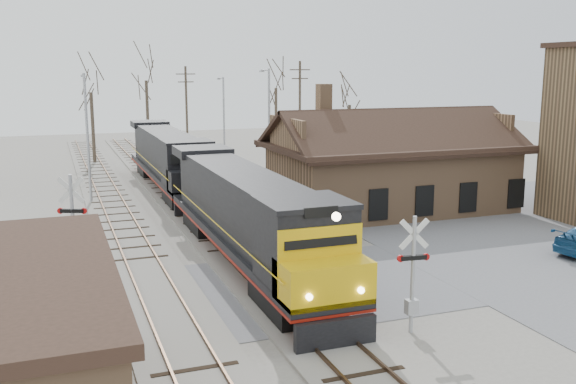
# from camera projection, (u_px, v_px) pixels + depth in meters

# --- Properties ---
(ground) EXTENTS (140.00, 140.00, 0.00)m
(ground) POSITION_uv_depth(u_px,v_px,m) (273.00, 290.00, 25.86)
(ground) COLOR gray
(ground) RESTS_ON ground
(road) EXTENTS (60.00, 9.00, 0.03)m
(road) POSITION_uv_depth(u_px,v_px,m) (273.00, 290.00, 25.86)
(road) COLOR slate
(road) RESTS_ON ground
(parking_lot) EXTENTS (22.00, 26.00, 0.03)m
(parking_lot) POSITION_uv_depth(u_px,v_px,m) (555.00, 229.00, 35.69)
(parking_lot) COLOR slate
(parking_lot) RESTS_ON ground
(track_main) EXTENTS (3.40, 90.00, 0.24)m
(track_main) POSITION_uv_depth(u_px,v_px,m) (194.00, 213.00, 39.67)
(track_main) COLOR gray
(track_main) RESTS_ON ground
(track_siding) EXTENTS (3.40, 90.00, 0.24)m
(track_siding) POSITION_uv_depth(u_px,v_px,m) (120.00, 218.00, 38.13)
(track_siding) COLOR gray
(track_siding) RESTS_ON ground
(depot) EXTENTS (15.20, 9.31, 7.90)m
(depot) POSITION_uv_depth(u_px,v_px,m) (390.00, 172.00, 40.56)
(depot) COLOR #946D4C
(depot) RESTS_ON ground
(locomotive_lead) EXTENTS (2.98, 19.93, 4.42)m
(locomotive_lead) POSITION_uv_depth(u_px,v_px,m) (249.00, 217.00, 28.48)
(locomotive_lead) COLOR black
(locomotive_lead) RESTS_ON ground
(locomotive_trailing) EXTENTS (2.98, 19.93, 4.19)m
(locomotive_trailing) POSITION_uv_depth(u_px,v_px,m) (169.00, 159.00, 47.09)
(locomotive_trailing) COLOR black
(locomotive_trailing) RESTS_ON ground
(crossbuck_near) EXTENTS (1.15, 0.30, 4.04)m
(crossbuck_near) POSITION_uv_depth(u_px,v_px,m) (413.00, 279.00, 21.38)
(crossbuck_near) COLOR #A5A8AD
(crossbuck_near) RESTS_ON ground
(crossbuck_far) EXTENTS (1.21, 0.54, 4.44)m
(crossbuck_far) POSITION_uv_depth(u_px,v_px,m) (73.00, 230.00, 27.25)
(crossbuck_far) COLOR #A5A8AD
(crossbuck_far) RESTS_ON ground
(streetlight_a) EXTENTS (0.25, 2.04, 8.55)m
(streetlight_a) POSITION_uv_depth(u_px,v_px,m) (87.00, 131.00, 42.03)
(streetlight_a) COLOR #A5A8AD
(streetlight_a) RESTS_ON ground
(streetlight_b) EXTENTS (0.25, 2.04, 8.85)m
(streetlight_b) POSITION_uv_depth(u_px,v_px,m) (269.00, 121.00, 47.99)
(streetlight_b) COLOR #A5A8AD
(streetlight_b) RESTS_ON ground
(streetlight_c) EXTENTS (0.25, 2.04, 8.12)m
(streetlight_c) POSITION_uv_depth(u_px,v_px,m) (223.00, 116.00, 59.08)
(streetlight_c) COLOR #A5A8AD
(streetlight_c) RESTS_ON ground
(utility_pole_b) EXTENTS (2.00, 0.24, 9.14)m
(utility_pole_b) POSITION_uv_depth(u_px,v_px,m) (187.00, 109.00, 66.24)
(utility_pole_b) COLOR #382D23
(utility_pole_b) RESTS_ON ground
(utility_pole_c) EXTENTS (2.00, 0.24, 9.56)m
(utility_pole_c) POSITION_uv_depth(u_px,v_px,m) (300.00, 111.00, 59.85)
(utility_pole_c) COLOR #382D23
(utility_pole_c) RESTS_ON ground
(tree_b) EXTENTS (4.47, 4.47, 10.94)m
(tree_b) POSITION_uv_depth(u_px,v_px,m) (90.00, 80.00, 59.50)
(tree_b) COLOR #382D23
(tree_b) RESTS_ON ground
(tree_c) EXTENTS (5.12, 5.12, 12.53)m
(tree_c) POSITION_uv_depth(u_px,v_px,m) (146.00, 68.00, 66.28)
(tree_c) COLOR #382D23
(tree_c) RESTS_ON ground
(tree_d) EXTENTS (4.58, 4.58, 11.22)m
(tree_d) POSITION_uv_depth(u_px,v_px,m) (276.00, 77.00, 67.42)
(tree_d) COLOR #382D23
(tree_d) RESTS_ON ground
(tree_e) EXTENTS (3.54, 3.54, 8.68)m
(tree_e) POSITION_uv_depth(u_px,v_px,m) (350.00, 96.00, 63.91)
(tree_e) COLOR #382D23
(tree_e) RESTS_ON ground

